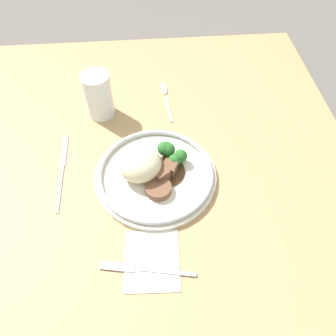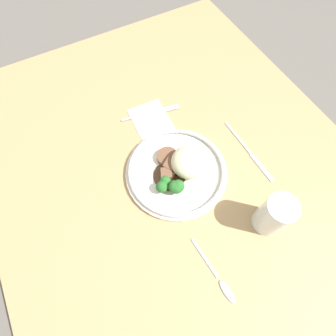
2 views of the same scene
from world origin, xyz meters
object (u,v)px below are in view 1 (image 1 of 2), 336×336
object	(u,v)px
juice_glass	(99,98)
knife	(62,168)
spoon	(165,93)
plate	(153,171)
fork	(138,269)

from	to	relation	value
juice_glass	knife	xyz separation A→B (m)	(-0.18, 0.08, -0.05)
juice_glass	spoon	size ratio (longest dim) A/B	0.72
plate	spoon	bearing A→B (deg)	-9.70
knife	spoon	bearing A→B (deg)	-47.33
knife	juice_glass	bearing A→B (deg)	-25.97
plate	spoon	world-z (taller)	plate
plate	knife	world-z (taller)	plate
juice_glass	spoon	xyz separation A→B (m)	(0.06, -0.17, -0.05)
juice_glass	knife	distance (m)	0.20
spoon	juice_glass	bearing A→B (deg)	106.40
fork	knife	bearing A→B (deg)	-45.48
plate	knife	distance (m)	0.21
plate	spoon	xyz separation A→B (m)	(0.28, -0.05, -0.02)
plate	juice_glass	world-z (taller)	juice_glass
plate	spoon	distance (m)	0.29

